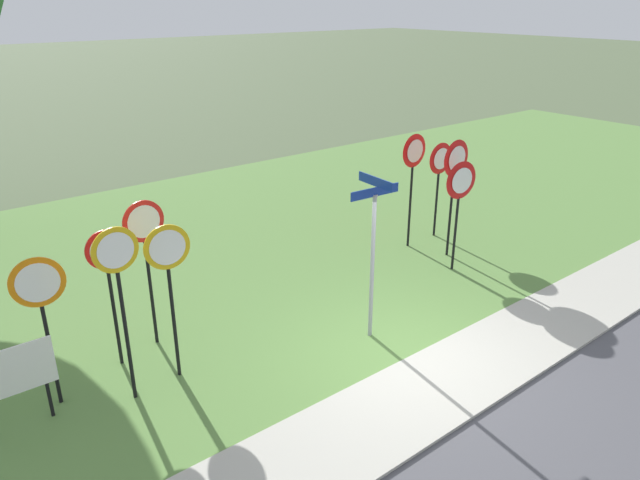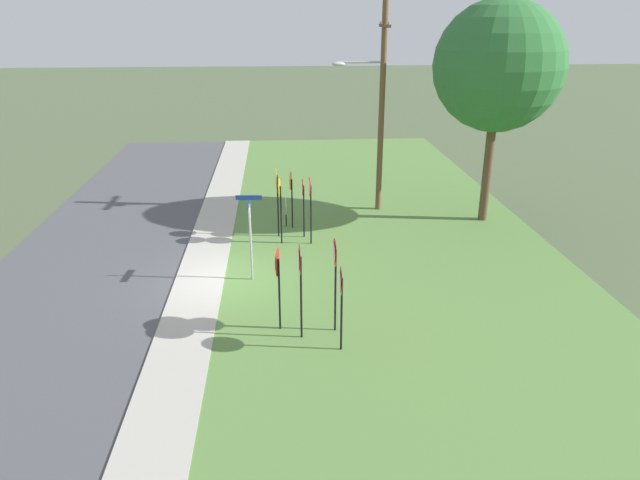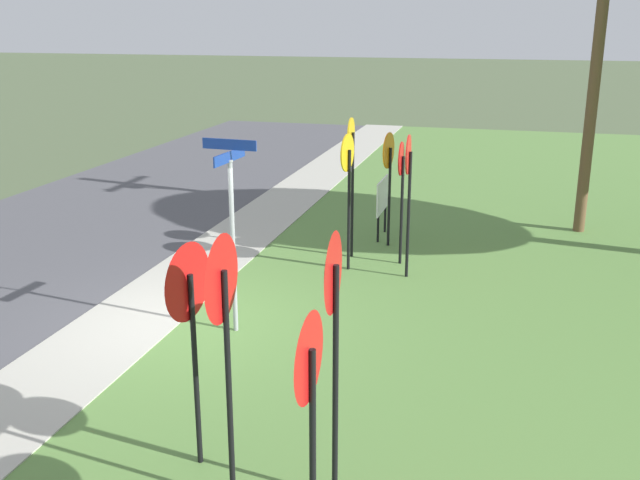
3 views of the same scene
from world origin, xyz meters
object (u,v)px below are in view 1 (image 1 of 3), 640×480
object	(u,v)px
notice_board	(12,376)
stop_sign_far_right	(119,280)
stop_sign_far_left	(146,243)
yield_sign_near_right	(440,168)
street_name_post	(373,245)
yield_sign_near_left	(455,170)
yield_sign_far_right	(460,190)
stop_sign_near_left	(169,270)
yield_sign_far_left	(414,163)
stop_sign_near_right	(41,301)
stop_sign_far_center	(109,271)

from	to	relation	value
notice_board	stop_sign_far_right	bearing A→B (deg)	-12.72
stop_sign_far_left	yield_sign_near_right	distance (m)	7.45
yield_sign_near_right	street_name_post	distance (m)	5.04
stop_sign_far_right	yield_sign_near_left	size ratio (longest dim) A/B	1.01
yield_sign_near_right	yield_sign_far_right	distance (m)	1.96
stop_sign_near_left	yield_sign_far_left	size ratio (longest dim) A/B	0.94
stop_sign_far_right	street_name_post	xyz separation A→B (m)	(3.90, -0.87, -0.22)
yield_sign_far_right	notice_board	distance (m)	8.67
stop_sign_near_right	yield_sign_near_left	bearing A→B (deg)	7.00
yield_sign_near_left	notice_board	world-z (taller)	yield_sign_near_left
stop_sign_far_right	yield_sign_near_left	world-z (taller)	stop_sign_far_right
stop_sign_far_left	stop_sign_far_center	world-z (taller)	stop_sign_far_left
stop_sign_far_right	yield_sign_near_right	size ratio (longest dim) A/B	1.16
stop_sign_far_left	yield_sign_far_right	size ratio (longest dim) A/B	1.07
notice_board	stop_sign_far_left	bearing A→B (deg)	20.84
stop_sign_far_center	notice_board	distance (m)	1.94
stop_sign_near_right	stop_sign_far_center	world-z (taller)	same
stop_sign_near_left	yield_sign_far_right	distance (m)	6.38
yield_sign_far_left	stop_sign_far_center	bearing A→B (deg)	-177.93
stop_sign_near_left	stop_sign_near_right	distance (m)	1.73
yield_sign_near_left	notice_board	bearing A→B (deg)	179.80
stop_sign_near_left	yield_sign_far_right	bearing A→B (deg)	4.95
stop_sign_near_right	yield_sign_far_left	xyz separation A→B (m)	(8.24, 0.92, 0.33)
stop_sign_far_right	yield_sign_far_left	size ratio (longest dim) A/B	1.01
stop_sign_far_center	yield_sign_near_right	xyz separation A→B (m)	(8.16, 0.55, 0.08)
stop_sign_far_center	yield_sign_far_left	distance (m)	7.19
stop_sign_far_center	yield_sign_near_right	size ratio (longest dim) A/B	1.00
yield_sign_near_left	stop_sign_far_left	bearing A→B (deg)	172.95
stop_sign_far_right	stop_sign_near_left	bearing A→B (deg)	6.16
stop_sign_far_left	street_name_post	size ratio (longest dim) A/B	0.89
stop_sign_near_left	stop_sign_far_left	size ratio (longest dim) A/B	0.98
yield_sign_near_right	stop_sign_far_center	bearing A→B (deg)	-174.46
stop_sign_far_right	notice_board	size ratio (longest dim) A/B	2.16
stop_sign_far_right	stop_sign_far_center	bearing A→B (deg)	77.97
stop_sign_near_right	notice_board	bearing A→B (deg)	-152.29
stop_sign_near_right	stop_sign_far_right	xyz separation A→B (m)	(0.90, -0.56, 0.25)
stop_sign_near_left	stop_sign_near_right	xyz separation A→B (m)	(-1.66, 0.45, -0.14)
stop_sign_far_left	notice_board	size ratio (longest dim) A/B	2.05
stop_sign_far_left	stop_sign_far_center	size ratio (longest dim) A/B	1.11
stop_sign_near_right	stop_sign_far_left	world-z (taller)	stop_sign_far_left
stop_sign_far_center	notice_board	bearing A→B (deg)	-159.36
stop_sign_near_left	stop_sign_far_left	xyz separation A→B (m)	(0.12, 1.10, 0.03)
stop_sign_far_center	street_name_post	distance (m)	4.15
stop_sign_far_center	stop_sign_far_right	size ratio (longest dim) A/B	0.86
yield_sign_near_right	stop_sign_near_left	bearing A→B (deg)	-167.66
stop_sign_far_left	yield_sign_near_left	world-z (taller)	yield_sign_near_left
stop_sign_far_right	yield_sign_far_right	world-z (taller)	stop_sign_far_right
stop_sign_far_left	yield_sign_near_right	xyz separation A→B (m)	(7.45, 0.32, -0.12)
stop_sign_near_right	stop_sign_far_right	world-z (taller)	stop_sign_far_right
stop_sign_far_center	stop_sign_far_right	world-z (taller)	stop_sign_far_right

